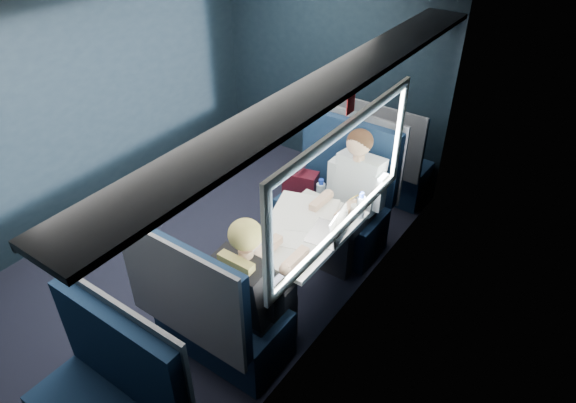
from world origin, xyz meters
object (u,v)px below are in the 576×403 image
Objects in this scene: seat_row_front at (380,163)px; man at (352,193)px; table at (302,236)px; cup at (355,211)px; seat_bay_far at (213,316)px; woman at (253,285)px; bottle_small at (361,206)px; seat_bay_near at (335,202)px; laptop at (332,230)px.

man reaches higher than seat_row_front.
seat_row_front is at bearing 95.80° from table.
seat_bay_far is at bearing -109.01° from cup.
bottle_small is (0.23, 1.11, 0.12)m from woman.
bottle_small is (0.23, -0.29, 0.13)m from man.
seat_bay_near reaches higher than table.
man is at bearing 105.55° from laptop.
man is (0.25, 1.57, 0.30)m from seat_bay_far.
table is 0.49m from cup.
woman is 1.12m from cup.
seat_row_front is 0.88× the size of man.
seat_bay_far is (0.01, -1.75, -0.01)m from seat_bay_near.
seat_bay_far is 1.09m from laptop.
man is 1.41m from woman.
laptop is (0.18, -0.65, 0.09)m from man.
table is 4.26× the size of bottle_small.
seat_bay_far is 1.40m from cup.
cup is (0.19, -0.30, 0.07)m from man.
seat_row_front is at bearing 95.70° from woman.
seat_row_front reaches higher than cup.
seat_bay_near is at bearing 102.68° from table.
seat_row_front is at bearing 103.85° from laptop.
table is 10.24× the size of cup.
seat_row_front is 3.16× the size of laptop.
laptop is 0.35m from cup.
seat_row_front is (0.01, 0.93, -0.01)m from seat_bay_near.
man is 5.63× the size of bottle_small.
woman is at bearing -99.67° from cup.
seat_bay_far is 0.43m from woman.
seat_bay_near is 1.01m from laptop.
woman is (0.07, -0.71, 0.06)m from table.
seat_bay_near is at bearing 99.48° from woman.
seat_bay_near is 0.43m from man.
laptop is 1.56× the size of bottle_small.
seat_bay_far is (-0.18, -0.87, -0.25)m from table.
woman is 5.63× the size of bottle_small.
laptop is (0.44, -0.82, 0.39)m from seat_bay_near.
cup is at bearing -72.62° from seat_row_front.
laptop is at bearing -91.26° from cup.
man is 3.61× the size of laptop.
man is (0.25, -1.10, 0.31)m from seat_row_front.
cup is at bearing -168.51° from bottle_small.
seat_bay_near is at bearing 118.42° from laptop.
cup is (0.45, -0.47, 0.37)m from seat_bay_near.
table is 1.82m from seat_row_front.
laptop is 0.36m from bottle_small.
laptop is (0.43, 0.93, 0.39)m from seat_bay_far.
seat_bay_far is 12.91× the size of cup.
bottle_small is at bearing 69.44° from seat_bay_far.
man is at bearing 121.90° from cup.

